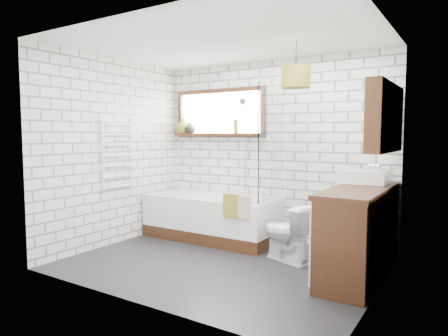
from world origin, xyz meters
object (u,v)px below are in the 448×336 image
Objects in this scene: toilet at (288,232)px; pendant at (296,77)px; vanity at (360,231)px; basin at (364,177)px; bathtub at (212,217)px.

pendant reaches higher than toilet.
vanity is 3.26× the size of basin.
bathtub is at bearing 159.75° from pendant.
basin is 0.73× the size of toilet.
bathtub is 1.37m from toilet.
basin is 1.60× the size of pendant.
vanity reaches higher than toilet.
bathtub is 2.21m from basin.
vanity is at bearing 10.65° from pendant.
pendant reaches higher than vanity.
basin reaches higher than vanity.
basin is at bearing 38.61° from pendant.
toilet is (-0.78, -0.33, -0.67)m from basin.
basin reaches higher than toilet.
bathtub is at bearing -85.68° from toilet.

